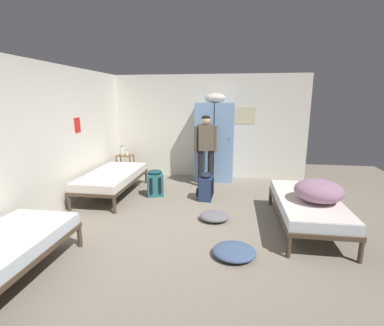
{
  "coord_description": "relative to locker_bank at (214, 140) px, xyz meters",
  "views": [
    {
      "loc": [
        0.63,
        -4.04,
        1.95
      ],
      "look_at": [
        0.0,
        0.3,
        0.95
      ],
      "focal_mm": 26.58,
      "sensor_mm": 36.0,
      "label": 1
    }
  ],
  "objects": [
    {
      "name": "ground_plane",
      "position": [
        -0.19,
        -2.7,
        -0.97
      ],
      "size": [
        9.52,
        9.52,
        0.0
      ],
      "primitive_type": "plane",
      "color": "gray"
    },
    {
      "name": "room_backdrop",
      "position": [
        -1.5,
        -1.36,
        0.29
      ],
      "size": [
        4.78,
        6.01,
        2.52
      ],
      "color": "silver",
      "rests_on": "ground_plane"
    },
    {
      "name": "locker_bank",
      "position": [
        0.0,
        0.0,
        0.0
      ],
      "size": [
        0.9,
        0.55,
        2.07
      ],
      "color": "#7A9ECC",
      "rests_on": "ground_plane"
    },
    {
      "name": "shelf_unit",
      "position": [
        -2.22,
        -0.09,
        -0.62
      ],
      "size": [
        0.38,
        0.3,
        0.57
      ],
      "color": "brown",
      "rests_on": "ground_plane"
    },
    {
      "name": "bed_left_rear",
      "position": [
        -1.97,
        -1.45,
        -0.59
      ],
      "size": [
        0.9,
        1.9,
        0.49
      ],
      "color": "#473828",
      "rests_on": "ground_plane"
    },
    {
      "name": "bed_right",
      "position": [
        1.59,
        -2.46,
        -0.59
      ],
      "size": [
        0.9,
        1.9,
        0.49
      ],
      "color": "#473828",
      "rests_on": "ground_plane"
    },
    {
      "name": "bedding_heap",
      "position": [
        1.68,
        -2.62,
        -0.32
      ],
      "size": [
        0.68,
        0.68,
        0.32
      ],
      "color": "gray",
      "rests_on": "bed_right"
    },
    {
      "name": "person_traveler",
      "position": [
        -0.16,
        -0.55,
        -0.01
      ],
      "size": [
        0.49,
        0.29,
        1.59
      ],
      "color": "black",
      "rests_on": "ground_plane"
    },
    {
      "name": "water_bottle",
      "position": [
        -2.3,
        -0.07,
        -0.29
      ],
      "size": [
        0.07,
        0.07,
        0.24
      ],
      "color": "silver",
      "rests_on": "shelf_unit"
    },
    {
      "name": "lotion_bottle",
      "position": [
        -2.15,
        -0.13,
        -0.33
      ],
      "size": [
        0.05,
        0.05,
        0.15
      ],
      "color": "white",
      "rests_on": "shelf_unit"
    },
    {
      "name": "backpack_teal",
      "position": [
        -1.1,
        -1.36,
        -0.71
      ],
      "size": [
        0.38,
        0.4,
        0.55
      ],
      "color": "#23666B",
      "rests_on": "ground_plane"
    },
    {
      "name": "backpack_navy",
      "position": [
        -0.07,
        -1.45,
        -0.71
      ],
      "size": [
        0.35,
        0.33,
        0.55
      ],
      "color": "navy",
      "rests_on": "ground_plane"
    },
    {
      "name": "clothes_pile_grey",
      "position": [
        0.18,
        -2.39,
        -0.9
      ],
      "size": [
        0.48,
        0.43,
        0.13
      ],
      "color": "slate",
      "rests_on": "ground_plane"
    },
    {
      "name": "clothes_pile_denim",
      "position": [
        0.5,
        -3.45,
        -0.91
      ],
      "size": [
        0.55,
        0.52,
        0.13
      ],
      "color": "#42567A",
      "rests_on": "ground_plane"
    }
  ]
}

